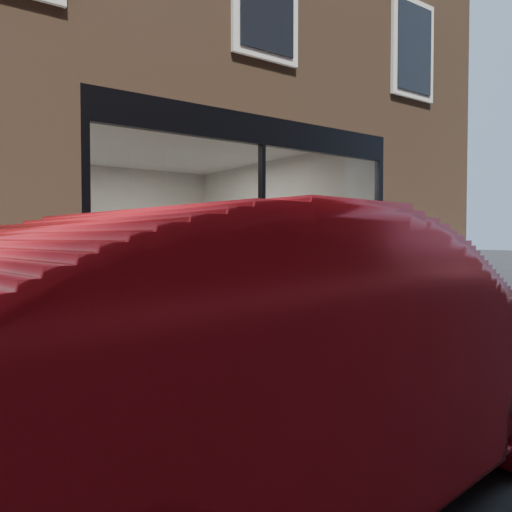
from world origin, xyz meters
TOP-DOWN VIEW (x-y plane):
  - ground at (0.00, 0.00)m, footprint 120.00×120.00m
  - sidewalk_near at (0.00, 1.00)m, footprint 40.00×2.00m
  - kerb_near at (0.00, -0.05)m, footprint 40.00×0.10m
  - host_building_pier_right at (3.75, 8.00)m, footprint 2.50×12.00m
  - host_building_backfill at (0.00, 11.00)m, footprint 5.00×6.00m
  - cafe_floor at (0.00, 5.00)m, footprint 6.00×6.00m
  - cafe_ceiling at (0.00, 5.00)m, footprint 6.00×6.00m
  - cafe_wall_back at (0.00, 7.99)m, footprint 5.00×0.00m
  - cafe_wall_left at (-2.49, 5.00)m, footprint 0.00×6.00m
  - cafe_wall_right at (2.49, 5.00)m, footprint 0.00×6.00m
  - storefront_kick at (0.00, 2.05)m, footprint 5.00×0.10m
  - storefront_header at (0.00, 2.05)m, footprint 5.00×0.10m
  - storefront_mullion at (0.00, 2.05)m, footprint 0.06×0.10m
  - storefront_glass at (0.00, 2.02)m, footprint 4.80×0.00m
  - banquette at (0.00, 2.45)m, footprint 4.00×0.55m
  - person at (0.67, 2.70)m, footprint 0.71×0.53m
  - cafe_table_left at (-1.16, 3.23)m, footprint 0.80×0.80m
  - cafe_table_right at (0.85, 3.53)m, footprint 0.58×0.58m
  - cafe_chair_left at (-1.50, 4.40)m, footprint 0.46×0.46m
  - cafe_chair_right at (1.49, 3.96)m, footprint 0.54×0.54m
  - wall_poster at (-2.45, 5.13)m, footprint 0.02×0.63m
  - parked_car at (-2.40, -1.40)m, footprint 5.17×2.36m

SIDE VIEW (x-z plane):
  - ground at x=0.00m, z-range 0.00..0.00m
  - sidewalk_near at x=0.00m, z-range 0.00..0.01m
  - cafe_floor at x=0.00m, z-range 0.02..0.02m
  - kerb_near at x=0.00m, z-range 0.00..0.12m
  - storefront_kick at x=0.00m, z-range 0.00..0.30m
  - banquette at x=0.00m, z-range 0.00..0.45m
  - cafe_chair_left at x=-1.50m, z-range 0.22..0.26m
  - cafe_chair_right at x=1.49m, z-range 0.22..0.26m
  - cafe_table_left at x=-1.16m, z-range 0.72..0.76m
  - cafe_table_right at x=0.85m, z-range 0.72..0.76m
  - parked_car at x=-2.40m, z-range 0.00..1.64m
  - person at x=0.67m, z-range 0.00..1.76m
  - storefront_mullion at x=0.00m, z-range 0.30..2.80m
  - storefront_glass at x=0.00m, z-range -0.85..3.95m
  - wall_poster at x=-2.45m, z-range 1.16..1.99m
  - cafe_wall_back at x=0.00m, z-range -0.90..4.10m
  - cafe_wall_left at x=-2.49m, z-range -1.40..4.60m
  - cafe_wall_right at x=2.49m, z-range -1.40..4.60m
  - host_building_pier_right at x=3.75m, z-range 0.00..3.20m
  - host_building_backfill at x=0.00m, z-range 0.00..3.20m
  - storefront_header at x=0.00m, z-range 2.80..3.20m
  - cafe_ceiling at x=0.00m, z-range 3.19..3.19m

